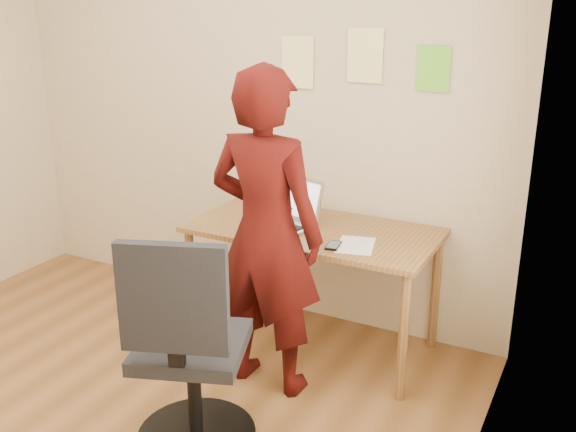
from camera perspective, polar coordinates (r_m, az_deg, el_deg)
The scene contains 10 objects.
room at distance 2.81m, azimuth -22.91°, elevation 4.46°, with size 3.58×3.58×2.78m.
desk at distance 3.67m, azimuth 2.24°, elevation -2.35°, with size 1.40×0.70×0.74m.
laptop at distance 3.67m, azimuth -0.32°, elevation 0.01°, with size 0.44×0.41×0.26m.
paper_sheet at distance 3.40m, azimuth 6.05°, elevation -2.58°, with size 0.19×0.27×0.00m, color white.
phone at distance 3.38m, azimuth 4.05°, elevation -2.62°, with size 0.09×0.14×0.01m.
wall_note_left at distance 3.89m, azimuth 0.83°, elevation 13.50°, with size 0.21×0.00×0.30m, color #FBF396.
wall_note_mid at distance 3.72m, azimuth 6.86°, elevation 13.98°, with size 0.21×0.00×0.30m, color #FBF396.
wall_note_right at distance 3.60m, azimuth 12.79°, elevation 12.63°, with size 0.18×0.00×0.24m, color #6FD630.
office_chair at distance 2.93m, azimuth -8.87°, elevation -12.62°, with size 0.61×0.62×1.07m.
person at distance 3.23m, azimuth -1.98°, elevation -1.62°, with size 0.62×0.41×1.70m, color #390A07.
Camera 1 is at (2.13, -1.72, 1.97)m, focal length 40.00 mm.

